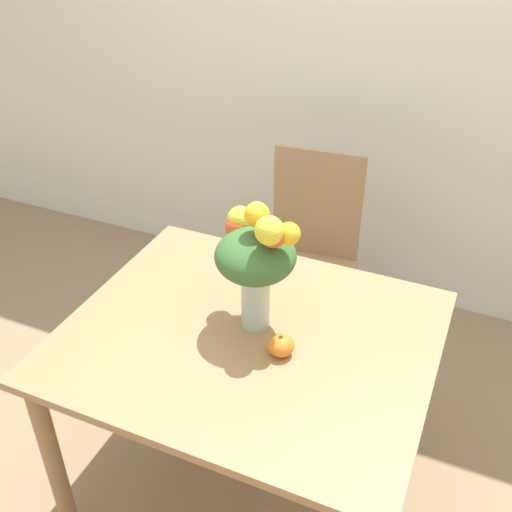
{
  "coord_description": "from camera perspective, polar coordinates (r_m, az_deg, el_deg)",
  "views": [
    {
      "loc": [
        0.59,
        -1.31,
        2.0
      ],
      "look_at": [
        0.0,
        0.05,
        1.02
      ],
      "focal_mm": 42.0,
      "sensor_mm": 36.0,
      "label": 1
    }
  ],
  "objects": [
    {
      "name": "wall_back",
      "position": [
        2.91,
        11.89,
        19.86
      ],
      "size": [
        8.0,
        0.06,
        2.7
      ],
      "color": "silver",
      "rests_on": "ground_plane"
    },
    {
      "name": "dining_chair_near_window",
      "position": [
        2.69,
        4.94,
        -0.44
      ],
      "size": [
        0.45,
        0.45,
        0.99
      ],
      "rotation": [
        0.0,
        0.0,
        0.08
      ],
      "color": "#9E7A56",
      "rests_on": "ground_plane"
    },
    {
      "name": "ground_plane",
      "position": [
        2.46,
        -0.57,
        -20.93
      ],
      "size": [
        12.0,
        12.0,
        0.0
      ],
      "primitive_type": "plane",
      "color": "#8E7556"
    },
    {
      "name": "pumpkin",
      "position": [
        1.81,
        2.38,
        -8.49
      ],
      "size": [
        0.08,
        0.08,
        0.07
      ],
      "color": "orange",
      "rests_on": "dining_table"
    },
    {
      "name": "dining_table",
      "position": [
        1.97,
        -0.67,
        -9.75
      ],
      "size": [
        1.14,
        0.96,
        0.76
      ],
      "color": "#9E754C",
      "rests_on": "ground_plane"
    },
    {
      "name": "flower_vase",
      "position": [
        1.78,
        0.09,
        -0.08
      ],
      "size": [
        0.28,
        0.26,
        0.43
      ],
      "color": "#B2CCBC",
      "rests_on": "dining_table"
    }
  ]
}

